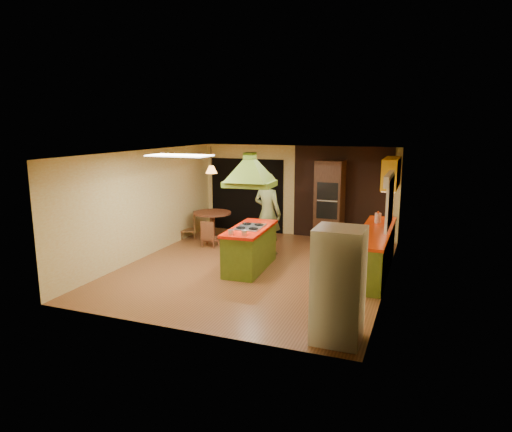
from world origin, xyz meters
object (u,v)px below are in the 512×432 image
at_px(man, 267,213).
at_px(refrigerator, 338,285).
at_px(kitchen_island, 250,248).
at_px(dining_table, 212,220).
at_px(wall_oven, 330,201).
at_px(canister_large, 378,218).

height_order(man, refrigerator, man).
height_order(kitchen_island, dining_table, kitchen_island).
height_order(refrigerator, dining_table, refrigerator).
height_order(refrigerator, wall_oven, wall_oven).
xyz_separation_m(dining_table, canister_large, (4.37, -0.52, 0.49)).
bearing_deg(canister_large, man, -175.65).
bearing_deg(canister_large, refrigerator, -91.28).
distance_m(refrigerator, wall_oven, 5.85).
distance_m(man, wall_oven, 2.09).
bearing_deg(canister_large, wall_oven, 132.22).
distance_m(kitchen_island, canister_large, 2.94).
relative_size(man, canister_large, 9.30).
relative_size(kitchen_island, man, 0.95).
bearing_deg(dining_table, canister_large, -6.78).
height_order(wall_oven, dining_table, wall_oven).
relative_size(man, wall_oven, 0.92).
height_order(refrigerator, canister_large, refrigerator).
height_order(man, dining_table, man).
distance_m(kitchen_island, refrigerator, 3.61).
bearing_deg(refrigerator, kitchen_island, 132.50).
relative_size(dining_table, canister_large, 4.81).
bearing_deg(canister_large, dining_table, 173.22).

